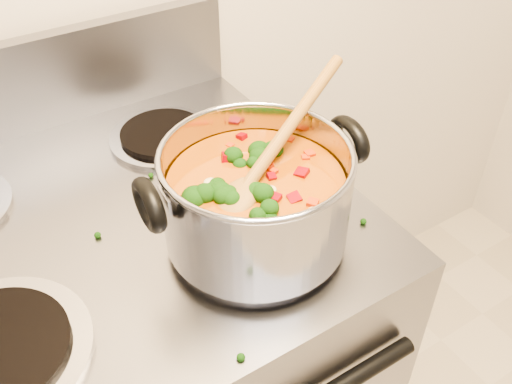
# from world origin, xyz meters

# --- Properties ---
(stockpot) EXTENTS (0.30, 0.24, 0.15)m
(stockpot) POSITION_xyz_m (0.19, 1.01, 1.00)
(stockpot) COLOR #A5A5AD
(stockpot) RESTS_ON electric_range
(wooden_spoon) EXTENTS (0.29, 0.16, 0.10)m
(wooden_spoon) POSITION_xyz_m (0.21, 1.02, 1.05)
(wooden_spoon) COLOR brown
(wooden_spoon) RESTS_ON stockpot
(cooktop_crumbs) EXTENTS (0.40, 0.18, 0.01)m
(cooktop_crumbs) POSITION_xyz_m (0.19, 0.93, 0.92)
(cooktop_crumbs) COLOR black
(cooktop_crumbs) RESTS_ON electric_range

